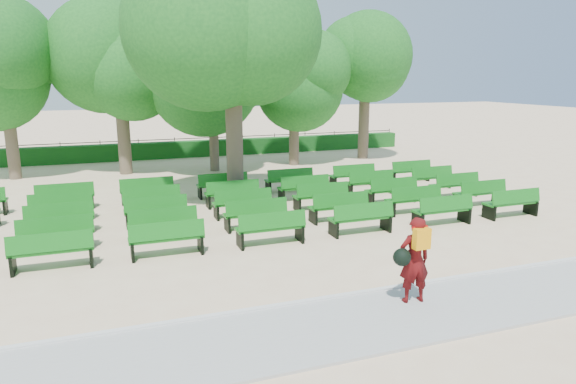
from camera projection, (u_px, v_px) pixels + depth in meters
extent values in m
plane|color=beige|center=(269.00, 219.00, 16.53)|extent=(120.00, 120.00, 0.00)
cube|color=#A9A9A4|center=(389.00, 318.00, 9.74)|extent=(30.00, 2.20, 0.06)
cube|color=silver|center=(360.00, 294.00, 10.79)|extent=(30.00, 0.12, 0.10)
cube|color=#155218|center=(194.00, 149.00, 29.26)|extent=(26.00, 0.70, 0.90)
cube|color=#126B17|center=(242.00, 202.00, 16.81)|extent=(1.92, 0.65, 0.06)
cube|color=#126B17|center=(244.00, 196.00, 16.55)|extent=(1.89, 0.27, 0.44)
cylinder|color=brown|center=(235.00, 153.00, 18.36)|extent=(0.60, 0.60, 3.67)
ellipsoid|color=#1D681F|center=(233.00, 59.00, 17.64)|extent=(5.20, 5.20, 4.68)
imported|color=#4E0B0C|center=(414.00, 260.00, 10.21)|extent=(0.69, 0.49, 1.77)
cube|color=#FF9F0D|center=(422.00, 239.00, 9.92)|extent=(0.33, 0.16, 0.41)
sphere|color=black|center=(402.00, 257.00, 10.02)|extent=(0.35, 0.35, 0.35)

